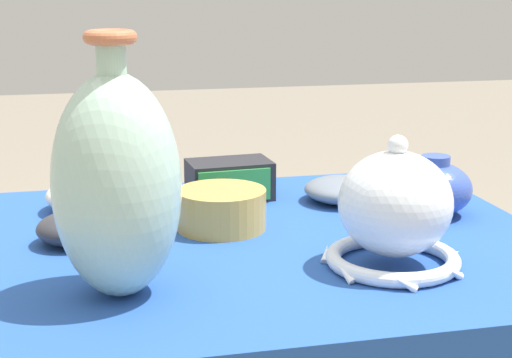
{
  "coord_description": "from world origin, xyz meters",
  "views": [
    {
      "loc": [
        -0.27,
        -1.15,
        1.11
      ],
      "look_at": [
        -0.03,
        -0.13,
        0.85
      ],
      "focal_mm": 55.0,
      "sensor_mm": 36.0,
      "label": 1
    }
  ],
  "objects_px": {
    "pot_squat_ochre": "(222,209)",
    "vase_dome_bell": "(395,213)",
    "mosaic_tile_box": "(227,180)",
    "bowl_shallow_slate": "(343,190)",
    "jar_round_cobalt": "(434,188)",
    "bowl_shallow_charcoal": "(73,228)",
    "vase_tall_bulbous": "(117,184)",
    "bowl_shallow_ivory": "(91,195)"
  },
  "relations": [
    {
      "from": "vase_dome_bell",
      "to": "bowl_shallow_slate",
      "type": "distance_m",
      "value": 0.34
    },
    {
      "from": "vase_tall_bulbous",
      "to": "mosaic_tile_box",
      "type": "height_order",
      "value": "vase_tall_bulbous"
    },
    {
      "from": "mosaic_tile_box",
      "to": "bowl_shallow_slate",
      "type": "distance_m",
      "value": 0.21
    },
    {
      "from": "bowl_shallow_slate",
      "to": "pot_squat_ochre",
      "type": "distance_m",
      "value": 0.27
    },
    {
      "from": "mosaic_tile_box",
      "to": "bowl_shallow_charcoal",
      "type": "xyz_separation_m",
      "value": [
        -0.28,
        -0.2,
        -0.01
      ]
    },
    {
      "from": "jar_round_cobalt",
      "to": "mosaic_tile_box",
      "type": "bearing_deg",
      "value": 151.26
    },
    {
      "from": "vase_tall_bulbous",
      "to": "bowl_shallow_charcoal",
      "type": "distance_m",
      "value": 0.26
    },
    {
      "from": "pot_squat_ochre",
      "to": "bowl_shallow_ivory",
      "type": "height_order",
      "value": "pot_squat_ochre"
    },
    {
      "from": "bowl_shallow_slate",
      "to": "bowl_shallow_ivory",
      "type": "distance_m",
      "value": 0.46
    },
    {
      "from": "bowl_shallow_charcoal",
      "to": "pot_squat_ochre",
      "type": "distance_m",
      "value": 0.24
    },
    {
      "from": "mosaic_tile_box",
      "to": "pot_squat_ochre",
      "type": "distance_m",
      "value": 0.18
    },
    {
      "from": "pot_squat_ochre",
      "to": "bowl_shallow_slate",
      "type": "bearing_deg",
      "value": 23.95
    },
    {
      "from": "mosaic_tile_box",
      "to": "bowl_shallow_charcoal",
      "type": "height_order",
      "value": "mosaic_tile_box"
    },
    {
      "from": "bowl_shallow_charcoal",
      "to": "jar_round_cobalt",
      "type": "xyz_separation_m",
      "value": [
        0.61,
        0.02,
        0.02
      ]
    },
    {
      "from": "bowl_shallow_ivory",
      "to": "bowl_shallow_slate",
      "type": "bearing_deg",
      "value": -5.56
    },
    {
      "from": "vase_tall_bulbous",
      "to": "bowl_shallow_slate",
      "type": "relative_size",
      "value": 2.38
    },
    {
      "from": "vase_tall_bulbous",
      "to": "mosaic_tile_box",
      "type": "xyz_separation_m",
      "value": [
        0.22,
        0.42,
        -0.11
      ]
    },
    {
      "from": "mosaic_tile_box",
      "to": "pot_squat_ochre",
      "type": "xyz_separation_m",
      "value": [
        -0.04,
        -0.18,
        -0.0
      ]
    },
    {
      "from": "vase_dome_bell",
      "to": "bowl_shallow_slate",
      "type": "xyz_separation_m",
      "value": [
        0.04,
        0.34,
        -0.06
      ]
    },
    {
      "from": "mosaic_tile_box",
      "to": "bowl_shallow_slate",
      "type": "bearing_deg",
      "value": -22.35
    },
    {
      "from": "mosaic_tile_box",
      "to": "bowl_shallow_charcoal",
      "type": "relative_size",
      "value": 1.42
    },
    {
      "from": "pot_squat_ochre",
      "to": "vase_dome_bell",
      "type": "bearing_deg",
      "value": -47.68
    },
    {
      "from": "bowl_shallow_charcoal",
      "to": "bowl_shallow_slate",
      "type": "height_order",
      "value": "bowl_shallow_charcoal"
    },
    {
      "from": "vase_dome_bell",
      "to": "mosaic_tile_box",
      "type": "bearing_deg",
      "value": 111.89
    },
    {
      "from": "pot_squat_ochre",
      "to": "jar_round_cobalt",
      "type": "bearing_deg",
      "value": -0.56
    },
    {
      "from": "vase_dome_bell",
      "to": "bowl_shallow_ivory",
      "type": "height_order",
      "value": "vase_dome_bell"
    },
    {
      "from": "jar_round_cobalt",
      "to": "bowl_shallow_slate",
      "type": "relative_size",
      "value": 0.91
    },
    {
      "from": "jar_round_cobalt",
      "to": "bowl_shallow_slate",
      "type": "distance_m",
      "value": 0.17
    },
    {
      "from": "bowl_shallow_charcoal",
      "to": "bowl_shallow_ivory",
      "type": "height_order",
      "value": "bowl_shallow_ivory"
    },
    {
      "from": "mosaic_tile_box",
      "to": "vase_dome_bell",
      "type": "bearing_deg",
      "value": -72.12
    },
    {
      "from": "jar_round_cobalt",
      "to": "bowl_shallow_ivory",
      "type": "distance_m",
      "value": 0.6
    },
    {
      "from": "bowl_shallow_slate",
      "to": "vase_tall_bulbous",
      "type": "bearing_deg",
      "value": -140.21
    },
    {
      "from": "vase_dome_bell",
      "to": "mosaic_tile_box",
      "type": "distance_m",
      "value": 0.44
    },
    {
      "from": "vase_dome_bell",
      "to": "jar_round_cobalt",
      "type": "height_order",
      "value": "vase_dome_bell"
    },
    {
      "from": "bowl_shallow_slate",
      "to": "bowl_shallow_ivory",
      "type": "relative_size",
      "value": 0.92
    },
    {
      "from": "bowl_shallow_slate",
      "to": "pot_squat_ochre",
      "type": "xyz_separation_m",
      "value": [
        -0.25,
        -0.11,
        0.01
      ]
    },
    {
      "from": "mosaic_tile_box",
      "to": "bowl_shallow_ivory",
      "type": "relative_size",
      "value": 1.02
    },
    {
      "from": "pot_squat_ochre",
      "to": "mosaic_tile_box",
      "type": "bearing_deg",
      "value": 76.06
    },
    {
      "from": "pot_squat_ochre",
      "to": "bowl_shallow_ivory",
      "type": "xyz_separation_m",
      "value": [
        -0.21,
        0.15,
        -0.0
      ]
    },
    {
      "from": "pot_squat_ochre",
      "to": "bowl_shallow_ivory",
      "type": "distance_m",
      "value": 0.26
    },
    {
      "from": "vase_tall_bulbous",
      "to": "mosaic_tile_box",
      "type": "bearing_deg",
      "value": 62.25
    },
    {
      "from": "bowl_shallow_slate",
      "to": "vase_dome_bell",
      "type": "bearing_deg",
      "value": -96.97
    }
  ]
}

